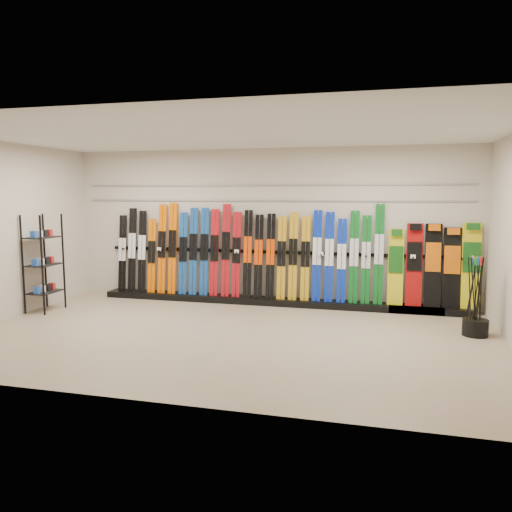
# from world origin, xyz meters

# --- Properties ---
(floor) EXTENTS (8.00, 8.00, 0.00)m
(floor) POSITION_xyz_m (0.00, 0.00, 0.00)
(floor) COLOR tan
(floor) RESTS_ON ground
(back_wall) EXTENTS (8.00, 0.00, 8.00)m
(back_wall) POSITION_xyz_m (0.00, 2.50, 1.50)
(back_wall) COLOR beige
(back_wall) RESTS_ON floor
(left_wall) EXTENTS (0.00, 5.00, 5.00)m
(left_wall) POSITION_xyz_m (-4.00, 0.00, 1.50)
(left_wall) COLOR beige
(left_wall) RESTS_ON floor
(ceiling) EXTENTS (8.00, 8.00, 0.00)m
(ceiling) POSITION_xyz_m (0.00, 0.00, 3.00)
(ceiling) COLOR silver
(ceiling) RESTS_ON back_wall
(ski_rack_base) EXTENTS (8.00, 0.40, 0.12)m
(ski_rack_base) POSITION_xyz_m (0.22, 2.28, 0.06)
(ski_rack_base) COLOR black
(ski_rack_base) RESTS_ON floor
(skis) EXTENTS (5.36, 0.22, 1.83)m
(skis) POSITION_xyz_m (-0.45, 2.32, 0.96)
(skis) COLOR black
(skis) RESTS_ON ski_rack_base
(snowboards) EXTENTS (1.58, 0.23, 1.51)m
(snowboards) POSITION_xyz_m (3.12, 2.35, 0.85)
(snowboards) COLOR gold
(snowboards) RESTS_ON ski_rack_base
(accessory_rack) EXTENTS (0.40, 0.60, 1.77)m
(accessory_rack) POSITION_xyz_m (-3.75, 0.74, 0.88)
(accessory_rack) COLOR black
(accessory_rack) RESTS_ON floor
(pole_bin) EXTENTS (0.38, 0.38, 0.25)m
(pole_bin) POSITION_xyz_m (3.60, 0.94, 0.12)
(pole_bin) COLOR black
(pole_bin) RESTS_ON floor
(ski_poles) EXTENTS (0.25, 0.28, 1.18)m
(ski_poles) POSITION_xyz_m (3.58, 0.96, 0.61)
(ski_poles) COLOR black
(ski_poles) RESTS_ON pole_bin
(slatwall_rail_0) EXTENTS (7.60, 0.02, 0.03)m
(slatwall_rail_0) POSITION_xyz_m (0.00, 2.48, 2.00)
(slatwall_rail_0) COLOR gray
(slatwall_rail_0) RESTS_ON back_wall
(slatwall_rail_1) EXTENTS (7.60, 0.02, 0.03)m
(slatwall_rail_1) POSITION_xyz_m (0.00, 2.48, 2.30)
(slatwall_rail_1) COLOR gray
(slatwall_rail_1) RESTS_ON back_wall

